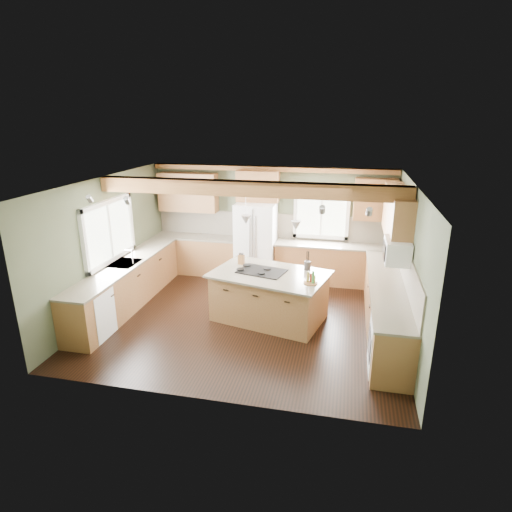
# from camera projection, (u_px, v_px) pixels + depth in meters

# --- Properties ---
(floor) EXTENTS (5.60, 5.60, 0.00)m
(floor) POSITION_uv_depth(u_px,v_px,m) (248.00, 318.00, 8.17)
(floor) COLOR black
(floor) RESTS_ON ground
(ceiling) EXTENTS (5.60, 5.60, 0.00)m
(ceiling) POSITION_uv_depth(u_px,v_px,m) (247.00, 182.00, 7.34)
(ceiling) COLOR silver
(ceiling) RESTS_ON wall_back
(wall_back) EXTENTS (5.60, 0.00, 5.60)m
(wall_back) POSITION_uv_depth(u_px,v_px,m) (272.00, 222.00, 10.07)
(wall_back) COLOR #434B35
(wall_back) RESTS_ON ground
(wall_left) EXTENTS (0.00, 5.00, 5.00)m
(wall_left) POSITION_uv_depth(u_px,v_px,m) (108.00, 244.00, 8.32)
(wall_left) COLOR #434B35
(wall_left) RESTS_ON ground
(wall_right) EXTENTS (0.00, 5.00, 5.00)m
(wall_right) POSITION_uv_depth(u_px,v_px,m) (409.00, 265.00, 7.19)
(wall_right) COLOR #434B35
(wall_right) RESTS_ON ground
(ceiling_beam) EXTENTS (5.55, 0.26, 0.26)m
(ceiling_beam) POSITION_uv_depth(u_px,v_px,m) (248.00, 189.00, 7.48)
(ceiling_beam) COLOR brown
(ceiling_beam) RESTS_ON ceiling
(soffit_trim) EXTENTS (5.55, 0.20, 0.10)m
(soffit_trim) POSITION_uv_depth(u_px,v_px,m) (272.00, 169.00, 9.59)
(soffit_trim) COLOR brown
(soffit_trim) RESTS_ON ceiling
(backsplash_back) EXTENTS (5.58, 0.03, 0.58)m
(backsplash_back) POSITION_uv_depth(u_px,v_px,m) (272.00, 225.00, 10.09)
(backsplash_back) COLOR brown
(backsplash_back) RESTS_ON wall_back
(backsplash_right) EXTENTS (0.03, 3.70, 0.58)m
(backsplash_right) POSITION_uv_depth(u_px,v_px,m) (407.00, 269.00, 7.27)
(backsplash_right) COLOR brown
(backsplash_right) RESTS_ON wall_right
(base_cab_back_left) EXTENTS (2.02, 0.60, 0.88)m
(base_cab_back_left) POSITION_uv_depth(u_px,v_px,m) (197.00, 255.00, 10.43)
(base_cab_back_left) COLOR brown
(base_cab_back_left) RESTS_ON floor
(counter_back_left) EXTENTS (2.06, 0.64, 0.04)m
(counter_back_left) POSITION_uv_depth(u_px,v_px,m) (196.00, 237.00, 10.28)
(counter_back_left) COLOR brown
(counter_back_left) RESTS_ON base_cab_back_left
(base_cab_back_right) EXTENTS (2.62, 0.60, 0.88)m
(base_cab_back_right) POSITION_uv_depth(u_px,v_px,m) (333.00, 265.00, 9.77)
(base_cab_back_right) COLOR brown
(base_cab_back_right) RESTS_ON floor
(counter_back_right) EXTENTS (2.66, 0.64, 0.04)m
(counter_back_right) POSITION_uv_depth(u_px,v_px,m) (334.00, 245.00, 9.62)
(counter_back_right) COLOR brown
(counter_back_right) RESTS_ON base_cab_back_right
(base_cab_left) EXTENTS (0.60, 3.70, 0.88)m
(base_cab_left) POSITION_uv_depth(u_px,v_px,m) (127.00, 285.00, 8.58)
(base_cab_left) COLOR brown
(base_cab_left) RESTS_ON floor
(counter_left) EXTENTS (0.64, 3.74, 0.04)m
(counter_left) POSITION_uv_depth(u_px,v_px,m) (125.00, 264.00, 8.43)
(counter_left) COLOR brown
(counter_left) RESTS_ON base_cab_left
(base_cab_right) EXTENTS (0.60, 3.70, 0.88)m
(base_cab_right) POSITION_uv_depth(u_px,v_px,m) (385.00, 308.00, 7.57)
(base_cab_right) COLOR brown
(base_cab_right) RESTS_ON floor
(counter_right) EXTENTS (0.64, 3.74, 0.04)m
(counter_right) POSITION_uv_depth(u_px,v_px,m) (388.00, 284.00, 7.42)
(counter_right) COLOR brown
(counter_right) RESTS_ON base_cab_right
(upper_cab_back_left) EXTENTS (1.40, 0.35, 0.90)m
(upper_cab_back_left) POSITION_uv_depth(u_px,v_px,m) (188.00, 192.00, 10.11)
(upper_cab_back_left) COLOR brown
(upper_cab_back_left) RESTS_ON wall_back
(upper_cab_over_fridge) EXTENTS (0.96, 0.35, 0.70)m
(upper_cab_over_fridge) POSITION_uv_depth(u_px,v_px,m) (258.00, 186.00, 9.70)
(upper_cab_over_fridge) COLOR brown
(upper_cab_over_fridge) RESTS_ON wall_back
(upper_cab_right) EXTENTS (0.35, 2.20, 0.90)m
(upper_cab_right) POSITION_uv_depth(u_px,v_px,m) (397.00, 215.00, 7.85)
(upper_cab_right) COLOR brown
(upper_cab_right) RESTS_ON wall_right
(upper_cab_back_corner) EXTENTS (0.90, 0.35, 0.90)m
(upper_cab_back_corner) POSITION_uv_depth(u_px,v_px,m) (375.00, 200.00, 9.24)
(upper_cab_back_corner) COLOR brown
(upper_cab_back_corner) RESTS_ON wall_back
(window_left) EXTENTS (0.04, 1.60, 1.05)m
(window_left) POSITION_uv_depth(u_px,v_px,m) (108.00, 231.00, 8.28)
(window_left) COLOR white
(window_left) RESTS_ON wall_left
(window_back) EXTENTS (1.10, 0.04, 1.00)m
(window_back) POSITION_uv_depth(u_px,v_px,m) (321.00, 214.00, 9.74)
(window_back) COLOR white
(window_back) RESTS_ON wall_back
(sink) EXTENTS (0.50, 0.65, 0.03)m
(sink) POSITION_uv_depth(u_px,v_px,m) (125.00, 264.00, 8.43)
(sink) COLOR #262628
(sink) RESTS_ON counter_left
(faucet) EXTENTS (0.02, 0.02, 0.28)m
(faucet) POSITION_uv_depth(u_px,v_px,m) (133.00, 257.00, 8.35)
(faucet) COLOR #B2B2B7
(faucet) RESTS_ON sink
(dishwasher) EXTENTS (0.60, 0.60, 0.84)m
(dishwasher) POSITION_uv_depth(u_px,v_px,m) (91.00, 314.00, 7.37)
(dishwasher) COLOR white
(dishwasher) RESTS_ON floor
(oven) EXTENTS (0.60, 0.72, 0.84)m
(oven) POSITION_uv_depth(u_px,v_px,m) (391.00, 346.00, 6.37)
(oven) COLOR white
(oven) RESTS_ON floor
(microwave) EXTENTS (0.40, 0.70, 0.38)m
(microwave) POSITION_uv_depth(u_px,v_px,m) (397.00, 251.00, 7.11)
(microwave) COLOR white
(microwave) RESTS_ON wall_right
(pendant_left) EXTENTS (0.18, 0.18, 0.16)m
(pendant_left) POSITION_uv_depth(u_px,v_px,m) (246.00, 220.00, 7.79)
(pendant_left) COLOR #B2B2B7
(pendant_left) RESTS_ON ceiling
(pendant_right) EXTENTS (0.18, 0.18, 0.16)m
(pendant_right) POSITION_uv_depth(u_px,v_px,m) (296.00, 225.00, 7.38)
(pendant_right) COLOR #B2B2B7
(pendant_right) RESTS_ON ceiling
(refrigerator) EXTENTS (0.90, 0.74, 1.80)m
(refrigerator) POSITION_uv_depth(u_px,v_px,m) (256.00, 241.00, 9.91)
(refrigerator) COLOR white
(refrigerator) RESTS_ON floor
(island) EXTENTS (2.18, 1.62, 0.88)m
(island) POSITION_uv_depth(u_px,v_px,m) (269.00, 297.00, 8.04)
(island) COLOR olive
(island) RESTS_ON floor
(island_top) EXTENTS (2.33, 1.78, 0.04)m
(island_top) POSITION_uv_depth(u_px,v_px,m) (270.00, 274.00, 7.89)
(island_top) COLOR brown
(island_top) RESTS_ON island
(cooktop) EXTENTS (0.95, 0.75, 0.02)m
(cooktop) POSITION_uv_depth(u_px,v_px,m) (262.00, 271.00, 7.95)
(cooktop) COLOR black
(cooktop) RESTS_ON island_top
(knife_block) EXTENTS (0.13, 0.11, 0.19)m
(knife_block) POSITION_uv_depth(u_px,v_px,m) (241.00, 260.00, 8.33)
(knife_block) COLOR brown
(knife_block) RESTS_ON island_top
(utensil_crock) EXTENTS (0.14, 0.14, 0.17)m
(utensil_crock) POSITION_uv_depth(u_px,v_px,m) (307.00, 265.00, 8.04)
(utensil_crock) COLOR #37322C
(utensil_crock) RESTS_ON island_top
(bottle_tray) EXTENTS (0.25, 0.25, 0.23)m
(bottle_tray) POSITION_uv_depth(u_px,v_px,m) (311.00, 277.00, 7.37)
(bottle_tray) COLOR brown
(bottle_tray) RESTS_ON island_top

